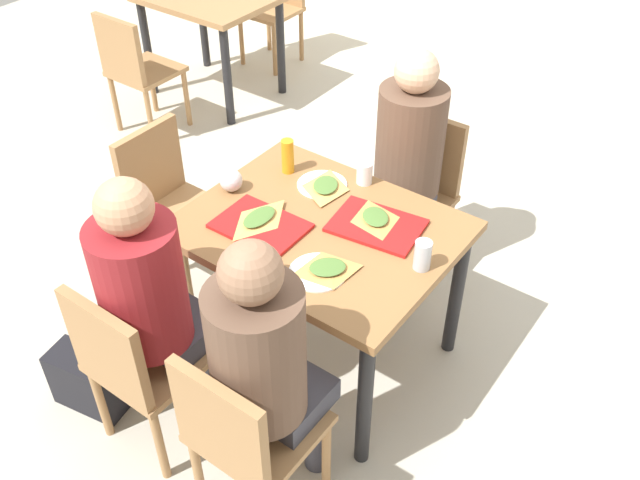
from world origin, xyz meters
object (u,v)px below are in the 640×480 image
at_px(chair_near_left, 134,361).
at_px(soda_can, 423,255).
at_px(tray_red_near, 260,226).
at_px(paper_plate_center, 322,185).
at_px(handbag, 89,381).
at_px(background_table, 211,12).
at_px(main_table, 320,245).
at_px(plastic_cup_b, 267,267).
at_px(plastic_cup_a, 364,173).
at_px(condiment_bottle, 288,156).
at_px(person_far_side, 405,156).
at_px(pizza_slice_b, 375,218).
at_px(background_chair_near, 135,67).
at_px(paper_plate_near_edge, 318,272).
at_px(pizza_slice_a, 259,218).
at_px(chair_far_side, 416,185).
at_px(person_in_red, 151,293).
at_px(person_in_brown_jacket, 265,360).
at_px(pizza_slice_c, 325,186).
at_px(chair_left_end, 168,198).
at_px(foil_bundle, 231,180).
at_px(chair_near_right, 243,433).
at_px(tray_red_far, 376,225).
at_px(pizza_slice_d, 328,268).

xyz_separation_m(chair_near_left, soda_can, (0.73, 0.84, 0.32)).
xyz_separation_m(tray_red_near, paper_plate_center, (0.03, 0.39, -0.00)).
height_order(handbag, background_table, background_table).
distance_m(main_table, tray_red_near, 0.26).
distance_m(tray_red_near, handbag, 1.01).
distance_m(plastic_cup_b, handbag, 1.03).
height_order(chair_near_left, plastic_cup_a, plastic_cup_a).
relative_size(condiment_bottle, handbag, 0.50).
bearing_deg(paper_plate_center, person_far_side, 69.66).
xyz_separation_m(pizza_slice_b, plastic_cup_a, (-0.20, 0.22, 0.03)).
relative_size(handbag, background_chair_near, 0.38).
relative_size(person_far_side, pizza_slice_b, 5.17).
xyz_separation_m(paper_plate_near_edge, plastic_cup_a, (-0.19, 0.60, 0.05)).
xyz_separation_m(chair_near_left, pizza_slice_a, (0.06, 0.68, 0.28)).
height_order(pizza_slice_a, background_chair_near, background_chair_near).
bearing_deg(tray_red_near, soda_can, 14.86).
distance_m(person_far_side, handbag, 1.73).
relative_size(main_table, chair_far_side, 1.29).
distance_m(plastic_cup_b, condiment_bottle, 0.71).
relative_size(person_in_red, pizza_slice_b, 5.17).
xyz_separation_m(plastic_cup_b, soda_can, (0.43, 0.39, 0.01)).
bearing_deg(person_in_brown_jacket, soda_can, 74.79).
xyz_separation_m(paper_plate_near_edge, background_chair_near, (-2.32, 1.14, -0.26)).
xyz_separation_m(pizza_slice_c, background_chair_near, (-2.02, 0.68, -0.27)).
bearing_deg(paper_plate_near_edge, condiment_bottle, 137.33).
height_order(pizza_slice_a, background_table, pizza_slice_a).
height_order(pizza_slice_c, plastic_cup_a, plastic_cup_a).
relative_size(paper_plate_near_edge, condiment_bottle, 1.38).
distance_m(pizza_slice_b, soda_can, 0.32).
bearing_deg(person_in_red, pizza_slice_a, 83.77).
xyz_separation_m(chair_far_side, person_in_red, (-0.27, -1.49, 0.25)).
xyz_separation_m(chair_left_end, person_in_brown_jacket, (1.20, -0.67, 0.25)).
bearing_deg(paper_plate_center, background_chair_near, 161.54).
xyz_separation_m(person_in_brown_jacket, pizza_slice_c, (-0.40, 0.90, 0.03)).
height_order(main_table, foil_bundle, foil_bundle).
distance_m(chair_near_right, paper_plate_near_edge, 0.64).
distance_m(plastic_cup_a, plastic_cup_b, 0.73).
height_order(chair_far_side, person_in_red, person_in_red).
height_order(paper_plate_center, handbag, paper_plate_center).
bearing_deg(soda_can, paper_plate_center, 160.91).
relative_size(pizza_slice_b, plastic_cup_a, 2.42).
distance_m(plastic_cup_a, soda_can, 0.60).
bearing_deg(soda_can, tray_red_far, 158.30).
distance_m(person_far_side, pizza_slice_d, 0.90).
xyz_separation_m(person_in_red, plastic_cup_b, (0.30, 0.31, 0.06)).
height_order(chair_left_end, pizza_slice_d, chair_left_end).
bearing_deg(foil_bundle, handbag, -101.22).
height_order(pizza_slice_a, pizza_slice_d, pizza_slice_a).
bearing_deg(person_in_red, paper_plate_center, 83.23).
bearing_deg(paper_plate_center, person_in_brown_jacket, -64.60).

